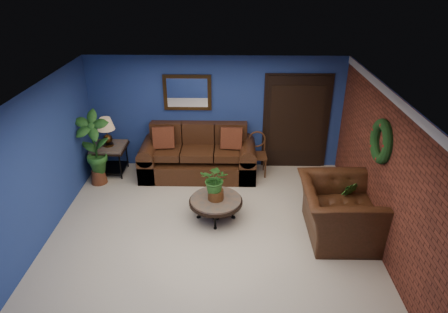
{
  "coord_description": "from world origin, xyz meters",
  "views": [
    {
      "loc": [
        0.34,
        -5.69,
        4.26
      ],
      "look_at": [
        0.22,
        0.55,
        1.16
      ],
      "focal_mm": 32.0,
      "sensor_mm": 36.0,
      "label": 1
    }
  ],
  "objects_px": {
    "table_lamp": "(106,129)",
    "side_chair": "(257,151)",
    "armchair": "(338,211)",
    "sofa": "(199,158)",
    "coffee_table": "(216,202)",
    "end_table": "(110,152)"
  },
  "relations": [
    {
      "from": "armchair",
      "to": "side_chair",
      "type": "bearing_deg",
      "value": 29.62
    },
    {
      "from": "side_chair",
      "to": "armchair",
      "type": "distance_m",
      "value": 2.52
    },
    {
      "from": "table_lamp",
      "to": "armchair",
      "type": "bearing_deg",
      "value": -25.47
    },
    {
      "from": "side_chair",
      "to": "table_lamp",
      "type": "bearing_deg",
      "value": 179.56
    },
    {
      "from": "sofa",
      "to": "coffee_table",
      "type": "xyz_separation_m",
      "value": [
        0.44,
        -1.74,
        -0.01
      ]
    },
    {
      "from": "sofa",
      "to": "end_table",
      "type": "relative_size",
      "value": 3.41
    },
    {
      "from": "sofa",
      "to": "table_lamp",
      "type": "distance_m",
      "value": 2.05
    },
    {
      "from": "side_chair",
      "to": "armchair",
      "type": "bearing_deg",
      "value": -61.97
    },
    {
      "from": "sofa",
      "to": "armchair",
      "type": "bearing_deg",
      "value": -40.63
    },
    {
      "from": "end_table",
      "to": "side_chair",
      "type": "xyz_separation_m",
      "value": [
        3.2,
        0.07,
        0.03
      ]
    },
    {
      "from": "table_lamp",
      "to": "coffee_table",
      "type": "bearing_deg",
      "value": -35.54
    },
    {
      "from": "sofa",
      "to": "coffee_table",
      "type": "height_order",
      "value": "sofa"
    },
    {
      "from": "table_lamp",
      "to": "armchair",
      "type": "distance_m",
      "value": 4.96
    },
    {
      "from": "table_lamp",
      "to": "end_table",
      "type": "bearing_deg",
      "value": -90.0
    },
    {
      "from": "coffee_table",
      "to": "end_table",
      "type": "bearing_deg",
      "value": 144.46
    },
    {
      "from": "side_chair",
      "to": "armchair",
      "type": "relative_size",
      "value": 0.66
    },
    {
      "from": "side_chair",
      "to": "armchair",
      "type": "xyz_separation_m",
      "value": [
        1.25,
        -2.19,
        -0.07
      ]
    },
    {
      "from": "side_chair",
      "to": "armchair",
      "type": "height_order",
      "value": "side_chair"
    },
    {
      "from": "table_lamp",
      "to": "side_chair",
      "type": "bearing_deg",
      "value": 1.25
    },
    {
      "from": "coffee_table",
      "to": "armchair",
      "type": "bearing_deg",
      "value": -11.55
    },
    {
      "from": "coffee_table",
      "to": "end_table",
      "type": "distance_m",
      "value": 2.92
    },
    {
      "from": "table_lamp",
      "to": "armchair",
      "type": "relative_size",
      "value": 0.42
    }
  ]
}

